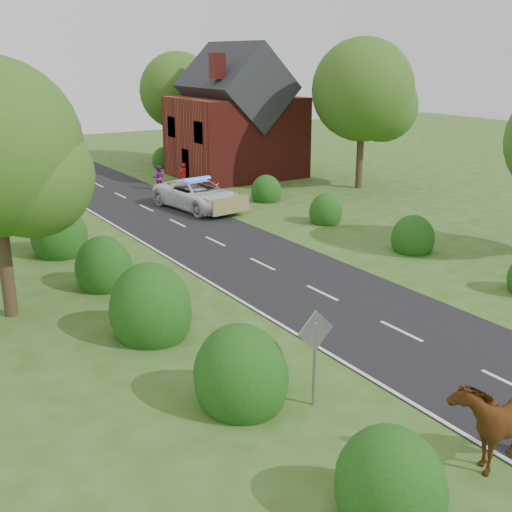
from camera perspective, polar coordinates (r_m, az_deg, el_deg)
ground at (r=18.51m, az=21.66°, el=-10.57°), size 120.00×120.00×0.00m
road at (r=29.00m, az=-2.68°, el=0.83°), size 6.00×70.00×0.02m
road_markings at (r=26.52m, az=-3.44°, el=-0.76°), size 4.96×70.00×0.01m
hedgerow_left at (r=23.31m, az=-12.56°, el=-1.89°), size 2.75×50.41×3.00m
hedgerow_right at (r=29.82m, az=12.09°, el=2.01°), size 2.10×45.78×2.10m
tree_left_a at (r=21.56m, az=-21.68°, el=8.33°), size 5.74×5.60×8.38m
tree_right_b at (r=41.85m, az=9.93°, el=14.00°), size 6.56×6.40×9.40m
tree_right_c at (r=52.40m, az=-6.61°, el=14.15°), size 6.15×6.00×8.58m
road_sign at (r=15.66m, az=5.27°, el=-7.79°), size 1.06×0.08×2.53m
house at (r=45.74m, az=-1.83°, el=11.82°), size 8.00×7.40×9.17m
cow at (r=14.94m, az=20.55°, el=-13.94°), size 2.30×1.24×1.62m
police_van at (r=36.11m, az=-5.17°, el=5.45°), size 3.54×6.25×1.78m
pedestrian_red at (r=42.32m, az=-6.45°, el=7.15°), size 0.64×0.49×1.57m
pedestrian_purple at (r=41.64m, az=-8.65°, el=6.89°), size 0.95×0.88×1.57m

